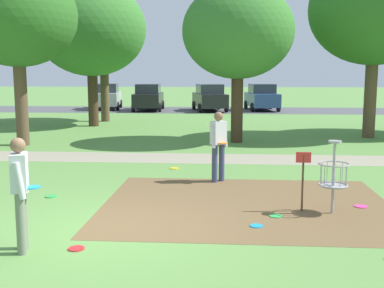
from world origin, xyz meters
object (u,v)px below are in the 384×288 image
at_px(tree_near_left, 91,29).
at_px(tree_mid_right, 375,9).
at_px(frisbee_far_right, 361,206).
at_px(parked_car_rightmost, 262,97).
at_px(player_foreground_watching, 20,188).
at_px(tree_far_left, 103,30).
at_px(frisbee_mid_grass, 174,168).
at_px(parked_car_center_left, 148,97).
at_px(frisbee_far_left, 256,226).
at_px(disc_golf_basket, 330,174).
at_px(parked_car_center_right, 210,97).
at_px(frisbee_scattered_b, 51,196).
at_px(frisbee_scattered_a, 276,216).
at_px(parked_car_leftmost, 107,96).
at_px(tree_far_center, 238,32).
at_px(tree_near_right, 17,16).
at_px(frisbee_by_tee, 76,249).
at_px(player_throwing, 218,142).

bearing_deg(tree_near_left, tree_mid_right, -15.10).
relative_size(frisbee_far_right, parked_car_rightmost, 0.06).
bearing_deg(player_foreground_watching, tree_far_left, 100.73).
bearing_deg(frisbee_mid_grass, parked_car_rightmost, 79.62).
height_order(player_foreground_watching, parked_car_center_left, parked_car_center_left).
distance_m(frisbee_far_left, parked_car_rightmost, 26.00).
distance_m(disc_golf_basket, parked_car_rightmost, 25.01).
bearing_deg(tree_near_left, parked_car_center_right, 61.45).
bearing_deg(tree_far_left, frisbee_scattered_b, -79.77).
height_order(player_foreground_watching, parked_car_center_right, parked_car_center_right).
height_order(frisbee_scattered_a, tree_mid_right, tree_mid_right).
xyz_separation_m(frisbee_far_left, tree_near_left, (-7.13, 15.24, 4.68)).
distance_m(frisbee_scattered_b, parked_car_center_right, 23.59).
xyz_separation_m(frisbee_mid_grass, tree_near_left, (-5.16, 10.33, 4.68)).
xyz_separation_m(tree_mid_right, parked_car_center_left, (-11.27, 13.37, -4.17)).
height_order(tree_far_left, parked_car_leftmost, tree_far_left).
height_order(frisbee_scattered_a, tree_near_left, tree_near_left).
bearing_deg(tree_far_center, tree_near_right, -170.26).
height_order(frisbee_mid_grass, parked_car_rightmost, parked_car_rightmost).
xyz_separation_m(player_foreground_watching, frisbee_scattered_a, (3.93, 2.03, -0.96)).
xyz_separation_m(player_foreground_watching, tree_near_right, (-4.42, 10.24, 3.62)).
bearing_deg(frisbee_by_tee, frisbee_mid_grass, 82.55).
xyz_separation_m(frisbee_by_tee, parked_car_rightmost, (4.66, 27.20, 0.91)).
relative_size(tree_far_center, parked_car_center_left, 1.38).
relative_size(parked_car_center_left, parked_car_center_right, 0.96).
bearing_deg(tree_mid_right, tree_near_right, -166.87).
bearing_deg(tree_far_center, disc_golf_basket, -80.36).
xyz_separation_m(frisbee_far_left, tree_far_center, (-0.16, 10.16, 4.12)).
xyz_separation_m(disc_golf_basket, player_throwing, (-2.14, 2.50, 0.21)).
bearing_deg(player_foreground_watching, tree_near_right, 113.36).
xyz_separation_m(tree_near_right, tree_mid_right, (13.21, 3.08, 0.51)).
distance_m(tree_near_right, parked_car_center_left, 16.97).
bearing_deg(parked_car_rightmost, disc_golf_basket, -91.07).
xyz_separation_m(parked_car_leftmost, parked_car_rightmost, (11.14, -0.39, 0.00)).
distance_m(frisbee_far_left, frisbee_far_right, 2.54).
bearing_deg(parked_car_leftmost, player_foreground_watching, -78.34).
height_order(player_throwing, tree_far_center, tree_far_center).
bearing_deg(tree_mid_right, frisbee_far_right, -106.47).
xyz_separation_m(frisbee_far_right, tree_near_right, (-10.09, 7.44, 4.58)).
distance_m(player_throwing, parked_car_center_right, 21.74).
height_order(player_foreground_watching, tree_near_left, tree_near_left).
distance_m(frisbee_scattered_a, tree_mid_right, 13.30).
distance_m(disc_golf_basket, player_throwing, 3.30).
bearing_deg(player_foreground_watching, tree_far_center, 73.74).
relative_size(player_foreground_watching, frisbee_far_right, 6.68).
bearing_deg(tree_far_left, tree_far_center, -46.85).
height_order(frisbee_mid_grass, tree_far_center, tree_far_center).
xyz_separation_m(frisbee_scattered_a, frisbee_scattered_b, (-4.66, 1.08, 0.00)).
height_order(frisbee_scattered_b, parked_car_center_right, parked_car_center_right).
distance_m(frisbee_far_right, tree_far_center, 9.96).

